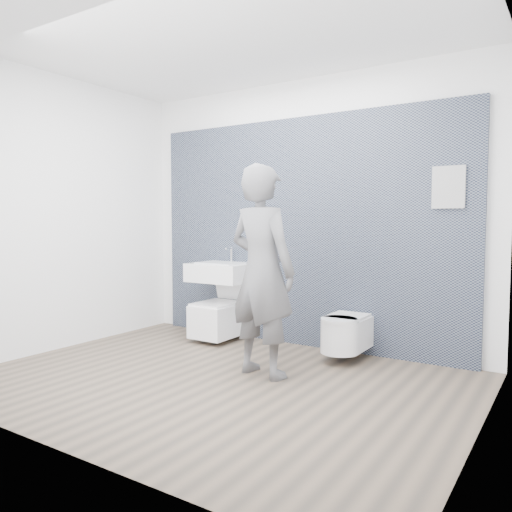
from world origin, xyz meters
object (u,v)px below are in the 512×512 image
Objects in this scene: toilet_rounded at (344,333)px; toilet_square at (219,317)px; washbasin at (221,272)px; visitor at (262,271)px.

toilet_square is at bearing 179.78° from toilet_rounded.
toilet_rounded is at bearing -0.22° from toilet_square.
toilet_square is at bearing -90.00° from washbasin.
visitor is (1.07, -0.81, 0.64)m from toilet_square.
toilet_square is at bearing -28.90° from visitor.
washbasin is 0.84× the size of toilet_square.
visitor is at bearing -37.15° from toilet_square.
visitor is (-0.42, -0.80, 0.64)m from toilet_rounded.
washbasin is at bearing 90.00° from toilet_square.
toilet_rounded is at bearing -1.93° from washbasin.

